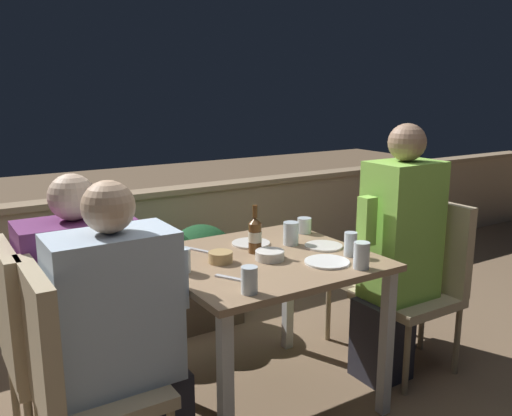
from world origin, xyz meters
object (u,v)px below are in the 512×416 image
Objects in this scene: chair_right_near at (422,272)px; person_green_blouse at (397,253)px; chair_right_far at (390,256)px; beer_bottle at (255,235)px; person_purple_stripe at (89,312)px; chair_left_near at (69,368)px; chair_left_far at (38,335)px; person_blue_shirt at (125,338)px.

person_green_blouse reaches higher than chair_right_near.
person_green_blouse is 1.46× the size of chair_right_far.
chair_right_near is at bearing 0.00° from person_green_blouse.
chair_right_far is at bearing 4.10° from beer_bottle.
person_purple_stripe is at bearing 169.58° from chair_right_near.
chair_left_near is 0.69× the size of person_green_blouse.
chair_right_near is 1.00m from beer_bottle.
chair_left_near is 0.34m from chair_left_far.
chair_left_near is 1.96m from chair_right_far.
person_purple_stripe is 5.09× the size of beer_bottle.
person_purple_stripe is at bearing 173.13° from beer_bottle.
chair_left_near is 1.00× the size of chair_left_far.
beer_bottle reaches higher than chair_left_near.
person_purple_stripe reaches higher than chair_right_near.
person_green_blouse is (1.71, -0.31, 0.14)m from chair_left_far.
person_blue_shirt reaches higher than chair_right_near.
person_green_blouse is at bearing 180.00° from chair_right_near.
person_blue_shirt reaches higher than person_purple_stripe.
chair_left_far is at bearing 180.00° from person_purple_stripe.
chair_left_near is 1.00× the size of chair_right_far.
chair_right_near is 0.69× the size of person_green_blouse.
beer_bottle is (-0.93, 0.22, 0.30)m from chair_right_near.
chair_left_near is 0.22m from person_blue_shirt.
chair_right_far is at bearing 10.48° from person_blue_shirt.
chair_right_near and chair_right_far have the same top height.
person_blue_shirt is 1.46m from person_green_blouse.
person_blue_shirt is 0.34m from person_purple_stripe.
beer_bottle reaches higher than chair_right_far.
chair_left_far is (-0.25, 0.34, -0.06)m from person_blue_shirt.
beer_bottle is (-0.73, 0.22, 0.15)m from person_green_blouse.
chair_right_near is (1.71, -0.31, -0.05)m from person_purple_stripe.
person_blue_shirt is at bearing -169.52° from chair_right_far.
beer_bottle is at bearing 163.13° from person_green_blouse.
beer_bottle is (0.73, 0.25, 0.24)m from person_blue_shirt.
chair_left_near is 0.38m from person_purple_stripe.
chair_left_near and chair_right_far have the same top height.
chair_left_far is 1.98m from chair_right_far.
chair_right_near is 0.25m from person_green_blouse.
person_blue_shirt reaches higher than chair_right_far.
chair_left_far is at bearing 126.16° from person_blue_shirt.
person_blue_shirt is 1.02× the size of person_purple_stripe.
person_purple_stripe is at bearing 64.01° from chair_left_near.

